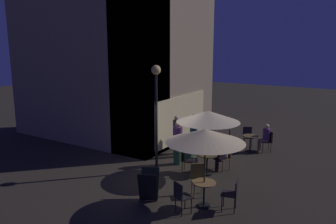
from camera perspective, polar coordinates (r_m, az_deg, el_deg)
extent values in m
plane|color=#2D261F|center=(11.91, -1.92, -11.23)|extent=(60.00, 60.00, 0.00)
cube|color=gray|center=(15.89, -0.06, 12.21)|extent=(6.29, 1.85, 9.62)
cube|color=gray|center=(16.27, -14.67, 11.83)|extent=(1.85, 8.55, 9.62)
cube|color=beige|center=(15.48, 2.37, -1.05)|extent=(4.41, 0.08, 2.10)
cylinder|color=black|center=(11.96, -2.02, -1.97)|extent=(0.10, 0.10, 3.64)
sphere|color=#F8CF73|center=(11.67, -2.09, 7.26)|extent=(0.34, 0.34, 0.34)
cube|color=black|center=(10.31, -3.14, -12.09)|extent=(0.49, 0.62, 0.92)
cube|color=black|center=(9.98, -3.55, -12.90)|extent=(0.49, 0.62, 0.92)
cylinder|color=black|center=(12.25, 6.69, -10.57)|extent=(0.40, 0.40, 0.03)
cylinder|color=black|center=(12.13, 6.73, -9.04)|extent=(0.06, 0.06, 0.73)
cylinder|color=#4C4223|center=(12.00, 6.77, -7.34)|extent=(0.72, 0.72, 0.03)
cylinder|color=black|center=(10.01, 6.17, -15.80)|extent=(0.40, 0.40, 0.03)
cylinder|color=black|center=(9.86, 6.22, -14.01)|extent=(0.06, 0.06, 0.72)
cylinder|color=olive|center=(9.71, 6.27, -12.00)|extent=(0.67, 0.67, 0.03)
cylinder|color=black|center=(15.13, 13.92, -6.53)|extent=(0.40, 0.40, 0.03)
cylinder|color=black|center=(15.03, 13.98, -5.34)|extent=(0.06, 0.06, 0.69)
cylinder|color=brown|center=(14.93, 14.04, -4.02)|extent=(0.67, 0.67, 0.03)
cylinder|color=black|center=(12.25, 6.69, -10.50)|extent=(0.36, 0.36, 0.06)
cylinder|color=#51342A|center=(11.88, 6.82, -5.48)|extent=(0.05, 0.05, 2.30)
cone|color=beige|center=(11.63, 6.93, -0.75)|extent=(2.24, 2.24, 0.39)
cylinder|color=black|center=(10.01, 6.18, -15.72)|extent=(0.36, 0.36, 0.06)
cylinder|color=#453720|center=(9.56, 6.32, -9.83)|extent=(0.05, 0.05, 2.26)
cone|color=beige|center=(9.25, 6.45, -4.09)|extent=(2.23, 2.23, 0.38)
cylinder|color=#4F2F1C|center=(12.44, 4.41, -9.17)|extent=(0.03, 0.03, 0.44)
cylinder|color=#4F2F1C|center=(12.12, 4.04, -9.72)|extent=(0.03, 0.03, 0.44)
cylinder|color=#4F2F1C|center=(12.51, 2.85, -9.02)|extent=(0.03, 0.03, 0.44)
cylinder|color=#4F2F1C|center=(12.20, 2.44, -9.56)|extent=(0.03, 0.03, 0.44)
cube|color=#4F2F1C|center=(12.23, 3.45, -8.33)|extent=(0.53, 0.53, 0.04)
cube|color=#4F2F1C|center=(12.21, 2.56, -7.28)|extent=(0.43, 0.15, 0.40)
cylinder|color=brown|center=(12.45, 9.40, -9.28)|extent=(0.03, 0.03, 0.44)
cylinder|color=brown|center=(12.68, 8.33, -8.85)|extent=(0.03, 0.03, 0.44)
cylinder|color=brown|center=(12.68, 10.54, -8.94)|extent=(0.03, 0.03, 0.44)
cylinder|color=brown|center=(12.90, 9.46, -8.53)|extent=(0.03, 0.03, 0.44)
cube|color=brown|center=(12.60, 9.47, -7.89)|extent=(0.56, 0.56, 0.04)
cube|color=brown|center=(12.64, 10.15, -6.60)|extent=(0.21, 0.41, 0.48)
cylinder|color=black|center=(9.68, 9.26, -15.40)|extent=(0.03, 0.03, 0.48)
cylinder|color=black|center=(9.99, 9.56, -14.52)|extent=(0.03, 0.03, 0.48)
cylinder|color=black|center=(9.65, 11.38, -15.59)|extent=(0.03, 0.03, 0.48)
cylinder|color=black|center=(9.96, 11.61, -14.70)|extent=(0.03, 0.03, 0.48)
cube|color=black|center=(9.71, 10.51, -13.68)|extent=(0.53, 0.53, 0.04)
cube|color=black|center=(9.60, 11.76, -12.60)|extent=(0.43, 0.15, 0.40)
cylinder|color=brown|center=(10.43, 6.34, -13.32)|extent=(0.03, 0.03, 0.46)
cylinder|color=brown|center=(10.36, 4.53, -13.46)|extent=(0.03, 0.03, 0.46)
cylinder|color=brown|center=(10.72, 5.90, -12.60)|extent=(0.03, 0.03, 0.46)
cylinder|color=brown|center=(10.65, 4.14, -12.73)|extent=(0.03, 0.03, 0.46)
cube|color=brown|center=(10.44, 5.25, -11.77)|extent=(0.58, 0.58, 0.04)
cube|color=brown|center=(10.51, 5.04, -10.08)|extent=(0.30, 0.34, 0.49)
cylinder|color=black|center=(9.74, 2.94, -15.13)|extent=(0.03, 0.03, 0.46)
cylinder|color=black|center=(9.51, 4.06, -15.85)|extent=(0.03, 0.03, 0.46)
cylinder|color=black|center=(9.59, 1.29, -15.59)|extent=(0.03, 0.03, 0.46)
cylinder|color=black|center=(9.35, 2.38, -16.34)|extent=(0.03, 0.03, 0.46)
cube|color=black|center=(9.44, 2.68, -14.38)|extent=(0.54, 0.54, 0.04)
cube|color=black|center=(9.25, 1.74, -13.38)|extent=(0.22, 0.37, 0.42)
cylinder|color=#4F3723|center=(15.04, 16.03, -5.95)|extent=(0.03, 0.03, 0.43)
cylinder|color=#4F3723|center=(15.36, 15.68, -5.57)|extent=(0.03, 0.03, 0.43)
cylinder|color=#4F3723|center=(15.14, 17.31, -5.91)|extent=(0.03, 0.03, 0.43)
cylinder|color=#4F3723|center=(15.46, 16.93, -5.53)|extent=(0.03, 0.03, 0.43)
cube|color=#4F3723|center=(15.18, 16.54, -4.90)|extent=(0.60, 0.60, 0.04)
cube|color=#4F3723|center=(15.18, 17.31, -3.98)|extent=(0.39, 0.26, 0.46)
cylinder|color=#241E28|center=(15.59, 14.23, -5.24)|extent=(0.03, 0.03, 0.43)
cylinder|color=#241E28|center=(15.54, 13.04, -5.24)|extent=(0.03, 0.03, 0.43)
cylinder|color=#241E28|center=(15.90, 14.04, -4.90)|extent=(0.03, 0.03, 0.43)
cylinder|color=#241E28|center=(15.85, 12.87, -4.90)|extent=(0.03, 0.03, 0.43)
cube|color=#241E28|center=(15.66, 13.59, -4.26)|extent=(0.55, 0.55, 0.04)
cube|color=#241E28|center=(15.77, 13.52, -3.25)|extent=(0.22, 0.38, 0.44)
cylinder|color=black|center=(15.19, 11.89, -5.49)|extent=(0.03, 0.03, 0.47)
cylinder|color=black|center=(14.86, 11.93, -5.87)|extent=(0.03, 0.03, 0.47)
cylinder|color=black|center=(15.18, 10.58, -5.45)|extent=(0.03, 0.03, 0.47)
cylinder|color=black|center=(14.85, 10.60, -5.83)|extent=(0.03, 0.03, 0.47)
cube|color=black|center=(14.95, 11.29, -4.74)|extent=(0.56, 0.56, 0.04)
cube|color=black|center=(14.87, 10.57, -3.74)|extent=(0.41, 0.20, 0.49)
cube|color=gray|center=(12.19, 4.09, -8.24)|extent=(0.45, 0.44, 0.14)
cylinder|color=gray|center=(12.24, 4.82, -9.39)|extent=(0.14, 0.14, 0.49)
cylinder|color=#264536|center=(12.13, 3.46, -6.93)|extent=(0.37, 0.37, 0.56)
sphere|color=brown|center=(12.02, 3.49, -5.20)|extent=(0.22, 0.22, 0.22)
cube|color=black|center=(12.49, 9.00, -7.87)|extent=(0.48, 0.49, 0.14)
cylinder|color=black|center=(12.47, 8.42, -9.08)|extent=(0.14, 0.14, 0.49)
cylinder|color=gray|center=(12.50, 9.52, -6.49)|extent=(0.38, 0.38, 0.58)
sphere|color=beige|center=(12.39, 9.57, -4.83)|extent=(0.20, 0.20, 0.20)
cube|color=gray|center=(15.13, 16.03, -4.76)|extent=(0.46, 0.47, 0.14)
cylinder|color=gray|center=(15.16, 15.40, -5.66)|extent=(0.14, 0.14, 0.49)
cylinder|color=#57326F|center=(15.10, 16.60, -3.76)|extent=(0.32, 0.32, 0.54)
sphere|color=beige|center=(15.01, 16.68, -2.40)|extent=(0.22, 0.22, 0.22)
cylinder|color=black|center=(14.44, 4.39, -5.31)|extent=(0.27, 0.27, 0.88)
cylinder|color=#1A3645|center=(14.24, 4.43, -2.38)|extent=(0.32, 0.32, 0.63)
sphere|color=brown|center=(14.15, 4.46, -0.77)|extent=(0.21, 0.21, 0.21)
cylinder|color=#244D35|center=(13.04, 1.66, -6.98)|extent=(0.31, 0.31, 0.94)
cylinder|color=#5A336E|center=(12.82, 1.68, -3.80)|extent=(0.37, 0.37, 0.56)
sphere|color=tan|center=(12.73, 1.69, -2.17)|extent=(0.21, 0.21, 0.21)
cylinder|color=#293847|center=(13.84, 1.47, -5.85)|extent=(0.26, 0.26, 0.96)
cylinder|color=#323E32|center=(13.63, 1.48, -2.67)|extent=(0.30, 0.30, 0.62)
sphere|color=beige|center=(13.54, 1.49, -1.03)|extent=(0.19, 0.19, 0.19)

